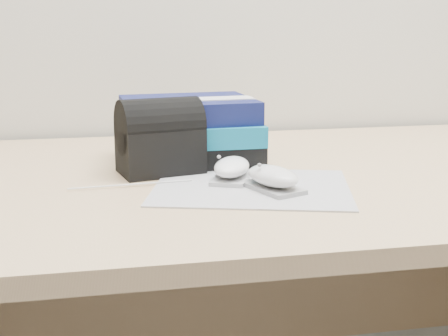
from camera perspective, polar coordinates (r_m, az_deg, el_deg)
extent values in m
cube|color=tan|center=(1.12, 1.77, -1.18)|extent=(1.60, 0.80, 0.03)
cube|color=tan|center=(1.59, -1.44, -10.53)|extent=(1.52, 0.03, 0.35)
cube|color=gray|center=(1.01, 2.53, -1.77)|extent=(0.37, 0.32, 0.00)
cube|color=#A9A9AC|center=(1.05, 0.71, -0.89)|extent=(0.09, 0.12, 0.01)
ellipsoid|color=white|center=(1.05, 0.71, 0.11)|extent=(0.09, 0.12, 0.03)
ellipsoid|color=#969698|center=(1.04, -0.47, 1.04)|extent=(0.01, 0.01, 0.01)
cube|color=gray|center=(0.99, 4.47, -1.80)|extent=(0.09, 0.12, 0.01)
ellipsoid|color=silver|center=(0.99, 4.49, -0.73)|extent=(0.09, 0.12, 0.03)
ellipsoid|color=gray|center=(0.98, 3.27, 0.27)|extent=(0.01, 0.01, 0.01)
cylinder|color=white|center=(1.03, -8.48, -1.50)|extent=(0.20, 0.02, 0.00)
cube|color=black|center=(1.20, -3.08, 1.55)|extent=(0.26, 0.21, 0.04)
cube|color=#0D6F93|center=(1.19, -2.84, 3.38)|extent=(0.24, 0.19, 0.04)
cube|color=#0F1548|center=(1.19, -3.30, 5.34)|extent=(0.25, 0.21, 0.04)
cube|color=silver|center=(1.16, -3.15, 6.27)|extent=(0.24, 0.07, 0.00)
cube|color=black|center=(1.11, -5.85, 1.60)|extent=(0.16, 0.12, 0.08)
cylinder|color=black|center=(1.10, -5.91, 3.90)|extent=(0.16, 0.12, 0.10)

